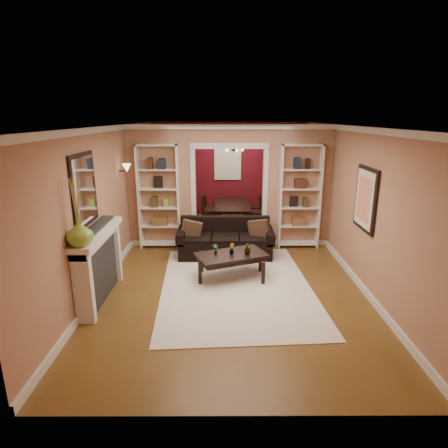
{
  "coord_description": "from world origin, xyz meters",
  "views": [
    {
      "loc": [
        -0.15,
        -7.04,
        2.87
      ],
      "look_at": [
        -0.12,
        -0.8,
        1.06
      ],
      "focal_mm": 30.0,
      "sensor_mm": 36.0,
      "label": 1
    }
  ],
  "objects_px": {
    "coffee_table": "(231,266)",
    "bookshelf_left": "(159,197)",
    "sofa": "(225,238)",
    "bookshelf_right": "(300,197)",
    "fireplace": "(101,265)",
    "dining_table": "(233,214)"
  },
  "relations": [
    {
      "from": "coffee_table",
      "to": "bookshelf_left",
      "type": "bearing_deg",
      "value": 109.77
    },
    {
      "from": "sofa",
      "to": "bookshelf_left",
      "type": "distance_m",
      "value": 1.74
    },
    {
      "from": "sofa",
      "to": "bookshelf_right",
      "type": "height_order",
      "value": "bookshelf_right"
    },
    {
      "from": "sofa",
      "to": "coffee_table",
      "type": "height_order",
      "value": "sofa"
    },
    {
      "from": "bookshelf_right",
      "to": "fireplace",
      "type": "relative_size",
      "value": 1.35
    },
    {
      "from": "sofa",
      "to": "fireplace",
      "type": "xyz_separation_m",
      "value": [
        -2.0,
        -1.95,
        0.19
      ]
    },
    {
      "from": "fireplace",
      "to": "dining_table",
      "type": "xyz_separation_m",
      "value": [
        2.23,
        4.32,
        -0.28
      ]
    },
    {
      "from": "coffee_table",
      "to": "bookshelf_left",
      "type": "distance_m",
      "value": 2.5
    },
    {
      "from": "dining_table",
      "to": "coffee_table",
      "type": "bearing_deg",
      "value": 177.84
    },
    {
      "from": "dining_table",
      "to": "fireplace",
      "type": "bearing_deg",
      "value": 152.64
    },
    {
      "from": "fireplace",
      "to": "dining_table",
      "type": "relative_size",
      "value": 1.01
    },
    {
      "from": "fireplace",
      "to": "dining_table",
      "type": "distance_m",
      "value": 4.87
    },
    {
      "from": "sofa",
      "to": "bookshelf_right",
      "type": "relative_size",
      "value": 0.87
    },
    {
      "from": "bookshelf_right",
      "to": "dining_table",
      "type": "bearing_deg",
      "value": 128.23
    },
    {
      "from": "bookshelf_right",
      "to": "dining_table",
      "type": "xyz_separation_m",
      "value": [
        -1.41,
        1.79,
        -0.85
      ]
    },
    {
      "from": "coffee_table",
      "to": "bookshelf_right",
      "type": "height_order",
      "value": "bookshelf_right"
    },
    {
      "from": "bookshelf_left",
      "to": "fireplace",
      "type": "distance_m",
      "value": 2.65
    },
    {
      "from": "sofa",
      "to": "bookshelf_left",
      "type": "relative_size",
      "value": 0.87
    },
    {
      "from": "coffee_table",
      "to": "bookshelf_right",
      "type": "bearing_deg",
      "value": 25.7
    },
    {
      "from": "bookshelf_left",
      "to": "coffee_table",
      "type": "bearing_deg",
      "value": -47.76
    },
    {
      "from": "sofa",
      "to": "fireplace",
      "type": "distance_m",
      "value": 2.8
    },
    {
      "from": "sofa",
      "to": "bookshelf_left",
      "type": "bearing_deg",
      "value": 158.31
    }
  ]
}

